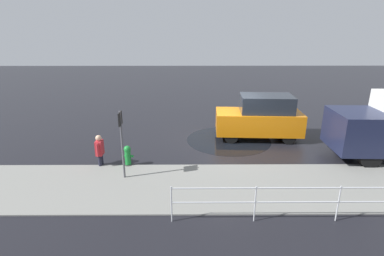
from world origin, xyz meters
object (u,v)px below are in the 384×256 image
(pedestrian, at_px, (100,149))
(sign_post, at_px, (121,135))
(fire_hydrant, at_px, (128,156))
(moving_hatchback, at_px, (260,117))

(pedestrian, bearing_deg, sign_post, 137.08)
(fire_hydrant, relative_size, pedestrian, 0.66)
(pedestrian, bearing_deg, moving_hatchback, -155.77)
(pedestrian, relative_size, sign_post, 0.51)
(moving_hatchback, bearing_deg, sign_post, 35.91)
(moving_hatchback, relative_size, pedestrian, 3.27)
(moving_hatchback, xyz_separation_m, fire_hydrant, (5.60, 3.00, -0.63))
(moving_hatchback, relative_size, sign_post, 1.66)
(moving_hatchback, height_order, pedestrian, moving_hatchback)
(sign_post, bearing_deg, moving_hatchback, -144.09)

